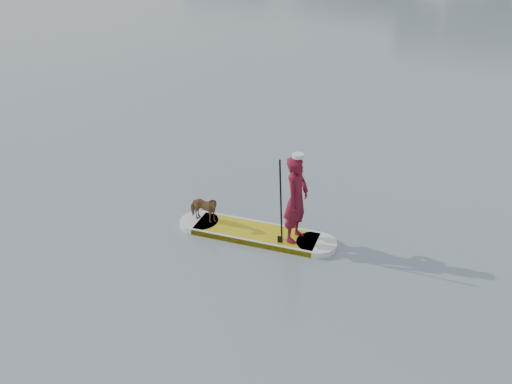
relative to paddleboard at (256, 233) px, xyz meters
The scene contains 6 objects.
ground 2.54m from the paddleboard, 127.09° to the right, with size 140.00×140.00×0.00m, color slate.
paddleboard is the anchor object (origin of this frame).
paddler 1.23m from the paddleboard, 16.67° to the left, with size 0.63×0.42×1.74m, color maroon.
white_cap 2.00m from the paddleboard, 16.67° to the left, with size 0.22×0.22×0.07m, color silver.
dog 1.19m from the paddleboard, 163.33° to the right, with size 0.32×0.69×0.59m, color brown.
paddle 0.97m from the paddleboard, ahead, with size 0.12×0.30×2.00m.
Camera 1 is at (7.27, -5.82, 6.17)m, focal length 40.00 mm.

